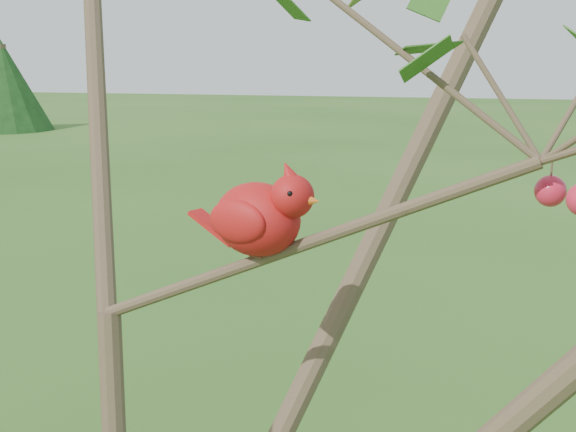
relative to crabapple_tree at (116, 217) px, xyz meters
name	(u,v)px	position (x,y,z in m)	size (l,w,h in m)	color
crabapple_tree	(116,217)	(0.00, 0.00, 0.00)	(2.35, 2.05, 2.95)	#3E2F21
cardinal	(262,216)	(0.17, 0.10, -0.01)	(0.21, 0.13, 0.15)	#B60F19
distant_trees	(524,72)	(0.92, 24.72, -0.51)	(42.45, 14.58, 3.83)	#3E2F21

